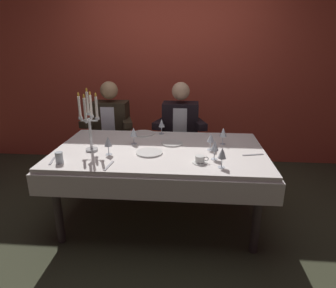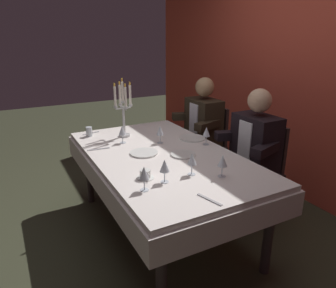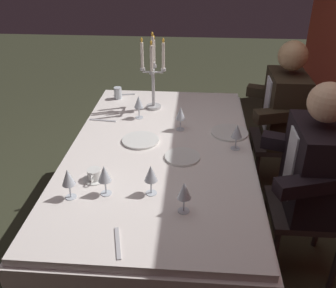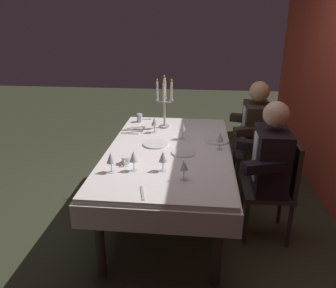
# 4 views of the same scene
# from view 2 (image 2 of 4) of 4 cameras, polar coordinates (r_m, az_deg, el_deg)

# --- Properties ---
(ground_plane) EXTENTS (12.00, 12.00, 0.00)m
(ground_plane) POSITION_cam_2_polar(r_m,az_deg,el_deg) (2.99, -0.96, -15.16)
(ground_plane) COLOR #373927
(back_wall) EXTENTS (6.00, 0.12, 2.70)m
(back_wall) POSITION_cam_2_polar(r_m,az_deg,el_deg) (3.56, 24.03, 12.12)
(back_wall) COLOR #C84634
(back_wall) RESTS_ON ground_plane
(dining_table) EXTENTS (1.94, 1.14, 0.74)m
(dining_table) POSITION_cam_2_polar(r_m,az_deg,el_deg) (2.69, -1.04, -4.16)
(dining_table) COLOR white
(dining_table) RESTS_ON ground_plane
(candelabra) EXTENTS (0.19, 0.19, 0.56)m
(candelabra) POSITION_cam_2_polar(r_m,az_deg,el_deg) (3.06, -8.02, 6.12)
(candelabra) COLOR silver
(candelabra) RESTS_ON dining_table
(dinner_plate_0) EXTENTS (0.23, 0.23, 0.01)m
(dinner_plate_0) POSITION_cam_2_polar(r_m,az_deg,el_deg) (2.66, -4.33, -1.59)
(dinner_plate_0) COLOR white
(dinner_plate_0) RESTS_ON dining_table
(dinner_plate_1) EXTENTS (0.24, 0.24, 0.01)m
(dinner_plate_1) POSITION_cam_2_polar(r_m,az_deg,el_deg) (3.03, 4.37, 1.06)
(dinner_plate_1) COLOR white
(dinner_plate_1) RESTS_ON dining_table
(dinner_plate_2) EXTENTS (0.21, 0.21, 0.01)m
(dinner_plate_2) POSITION_cam_2_polar(r_m,az_deg,el_deg) (2.62, 2.75, -1.86)
(dinner_plate_2) COLOR white
(dinner_plate_2) RESTS_ON dining_table
(wine_glass_0) EXTENTS (0.07, 0.07, 0.16)m
(wine_glass_0) POSITION_cam_2_polar(r_m,az_deg,el_deg) (2.23, 4.40, -2.76)
(wine_glass_0) COLOR silver
(wine_glass_0) RESTS_ON dining_table
(wine_glass_1) EXTENTS (0.07, 0.07, 0.16)m
(wine_glass_1) POSITION_cam_2_polar(r_m,az_deg,el_deg) (2.88, -1.44, 2.35)
(wine_glass_1) COLOR silver
(wine_glass_1) RESTS_ON dining_table
(wine_glass_2) EXTENTS (0.07, 0.07, 0.16)m
(wine_glass_2) POSITION_cam_2_polar(r_m,az_deg,el_deg) (2.11, -0.62, -4.04)
(wine_glass_2) COLOR silver
(wine_glass_2) RESTS_ON dining_table
(wine_glass_3) EXTENTS (0.07, 0.07, 0.16)m
(wine_glass_3) POSITION_cam_2_polar(r_m,az_deg,el_deg) (2.01, -4.31, -5.35)
(wine_glass_3) COLOR silver
(wine_glass_3) RESTS_ON dining_table
(wine_glass_4) EXTENTS (0.07, 0.07, 0.16)m
(wine_glass_4) POSITION_cam_2_polar(r_m,az_deg,el_deg) (2.91, -8.19, 2.35)
(wine_glass_4) COLOR silver
(wine_glass_4) RESTS_ON dining_table
(wine_glass_5) EXTENTS (0.07, 0.07, 0.16)m
(wine_glass_5) POSITION_cam_2_polar(r_m,az_deg,el_deg) (2.86, 6.89, 2.09)
(wine_glass_5) COLOR silver
(wine_glass_5) RESTS_ON dining_table
(wine_glass_6) EXTENTS (0.07, 0.07, 0.16)m
(wine_glass_6) POSITION_cam_2_polar(r_m,az_deg,el_deg) (2.23, 9.76, -3.08)
(wine_glass_6) COLOR silver
(wine_glass_6) RESTS_ON dining_table
(water_tumbler_0) EXTENTS (0.06, 0.06, 0.09)m
(water_tumbler_0) POSITION_cam_2_polar(r_m,az_deg,el_deg) (3.19, -13.96, 2.17)
(water_tumbler_0) COLOR silver
(water_tumbler_0) RESTS_ON dining_table
(coffee_cup_0) EXTENTS (0.13, 0.12, 0.06)m
(coffee_cup_0) POSITION_cam_2_polar(r_m,az_deg,el_deg) (2.21, -4.09, -5.47)
(coffee_cup_0) COLOR white
(coffee_cup_0) RESTS_ON dining_table
(knife_0) EXTENTS (0.04, 0.19, 0.01)m
(knife_0) POSITION_cam_2_polar(r_m,az_deg,el_deg) (2.81, -12.34, -0.90)
(knife_0) COLOR #B7B7BC
(knife_0) RESTS_ON dining_table
(knife_1) EXTENTS (0.19, 0.06, 0.01)m
(knife_1) POSITION_cam_2_polar(r_m,az_deg,el_deg) (1.96, 7.43, -9.84)
(knife_1) COLOR #B7B7BC
(knife_1) RESTS_ON dining_table
(fork_2) EXTENTS (0.05, 0.17, 0.01)m
(fork_2) POSITION_cam_2_polar(r_m,az_deg,el_deg) (3.28, -13.64, 1.89)
(fork_2) COLOR #B7B7BC
(fork_2) RESTS_ON dining_table
(seated_diner_0) EXTENTS (0.63, 0.48, 1.24)m
(seated_diner_0) POSITION_cam_2_polar(r_m,az_deg,el_deg) (3.65, 6.45, 3.92)
(seated_diner_0) COLOR #342A29
(seated_diner_0) RESTS_ON ground_plane
(seated_diner_1) EXTENTS (0.63, 0.48, 1.24)m
(seated_diner_1) POSITION_cam_2_polar(r_m,az_deg,el_deg) (3.02, 15.50, 0.07)
(seated_diner_1) COLOR #342A29
(seated_diner_1) RESTS_ON ground_plane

